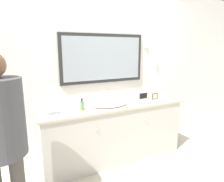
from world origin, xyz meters
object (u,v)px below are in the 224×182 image
at_px(appliance_box, 141,95).
at_px(person, 0,128).
at_px(picture_frame, 155,96).
at_px(soap_bottle, 82,106).
at_px(sink_basin, 109,104).

bearing_deg(appliance_box, person, -159.19).
bearing_deg(picture_frame, soap_bottle, -179.08).
relative_size(sink_basin, picture_frame, 4.60).
bearing_deg(soap_bottle, appliance_box, 7.11).
bearing_deg(picture_frame, appliance_box, 149.71).
distance_m(sink_basin, picture_frame, 0.79).
bearing_deg(picture_frame, sink_basin, 178.51).
height_order(picture_frame, person, person).
bearing_deg(person, sink_basin, 25.98).
xyz_separation_m(appliance_box, picture_frame, (0.19, -0.11, -0.01)).
xyz_separation_m(soap_bottle, picture_frame, (1.21, 0.02, -0.01)).
relative_size(sink_basin, soap_bottle, 3.32).
height_order(soap_bottle, appliance_box, soap_bottle).
distance_m(appliance_box, person, 2.08).
bearing_deg(appliance_box, picture_frame, -30.29).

